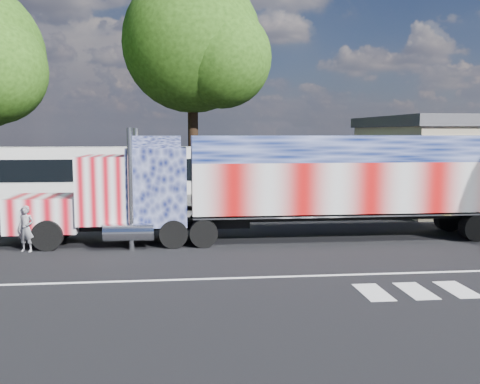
{
  "coord_description": "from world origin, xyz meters",
  "views": [
    {
      "loc": [
        -2.31,
        -18.41,
        4.33
      ],
      "look_at": [
        0.0,
        3.0,
        1.9
      ],
      "focal_mm": 40.0,
      "sensor_mm": 36.0,
      "label": 1
    }
  ],
  "objects": [
    {
      "name": "ground",
      "position": [
        0.0,
        0.0,
        0.0
      ],
      "size": [
        100.0,
        100.0,
        0.0
      ],
      "primitive_type": "plane",
      "color": "black"
    },
    {
      "name": "lane_markings",
      "position": [
        1.71,
        -3.77,
        0.01
      ],
      "size": [
        30.0,
        2.67,
        0.01
      ],
      "color": "silver",
      "rests_on": "ground"
    },
    {
      "name": "semi_truck",
      "position": [
        2.27,
        2.58,
        2.31
      ],
      "size": [
        21.03,
        3.32,
        4.48
      ],
      "color": "black",
      "rests_on": "ground"
    },
    {
      "name": "coach_bus",
      "position": [
        -6.55,
        9.97,
        1.83
      ],
      "size": [
        12.15,
        2.83,
        3.54
      ],
      "color": "silver",
      "rests_on": "ground"
    },
    {
      "name": "woman",
      "position": [
        -7.97,
        1.36,
        0.84
      ],
      "size": [
        0.7,
        0.56,
        1.68
      ],
      "primitive_type": "imported",
      "rotation": [
        0.0,
        0.0,
        -0.29
      ],
      "color": "slate",
      "rests_on": "ground"
    },
    {
      "name": "tree_n_mid",
      "position": [
        -1.4,
        18.62,
        10.25
      ],
      "size": [
        9.88,
        9.41,
        15.03
      ],
      "color": "black",
      "rests_on": "ground"
    }
  ]
}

